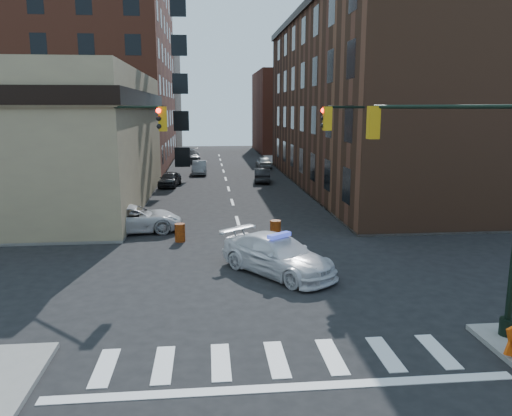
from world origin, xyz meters
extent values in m
plane|color=black|center=(0.00, 0.00, 0.00)|extent=(140.00, 140.00, 0.00)
cube|color=gray|center=(23.00, 32.75, 0.07)|extent=(34.00, 54.50, 0.15)
cube|color=brown|center=(-18.50, 40.00, 12.00)|extent=(25.00, 25.00, 24.00)
cube|color=#523120|center=(13.00, 22.50, 7.00)|extent=(14.00, 34.00, 14.00)
cube|color=brown|center=(-16.00, 62.00, 8.00)|extent=(20.00, 18.00, 16.00)
cube|color=brown|center=(14.00, 58.00, 6.00)|extent=(16.00, 16.00, 12.00)
cylinder|color=black|center=(6.80, -6.30, 0.40)|extent=(0.44, 0.44, 0.50)
cylinder|color=black|center=(5.21, -4.71, 6.65)|extent=(3.27, 3.27, 0.12)
cube|color=#BF8C0C|center=(3.62, -3.12, 6.15)|extent=(0.35, 0.35, 1.05)
sphere|color=#FF0C05|center=(3.77, -2.96, 6.50)|extent=(0.22, 0.22, 0.22)
sphere|color=black|center=(3.77, -2.96, 6.17)|extent=(0.22, 0.22, 0.22)
sphere|color=black|center=(3.77, -2.96, 5.84)|extent=(0.22, 0.22, 0.22)
cylinder|color=black|center=(-6.80, 6.30, 4.15)|extent=(0.20, 0.20, 8.00)
cylinder|color=black|center=(-6.80, 6.30, 0.40)|extent=(0.44, 0.44, 0.50)
cylinder|color=black|center=(-5.21, 4.71, 6.65)|extent=(3.27, 3.27, 0.12)
cube|color=#BF8C0C|center=(-3.62, 3.12, 6.15)|extent=(0.35, 0.35, 1.05)
sphere|color=#FF0C05|center=(-3.77, 2.96, 6.50)|extent=(0.22, 0.22, 0.22)
sphere|color=black|center=(-3.77, 2.96, 6.17)|extent=(0.22, 0.22, 0.22)
sphere|color=black|center=(-3.77, 2.96, 5.84)|extent=(0.22, 0.22, 0.22)
cylinder|color=black|center=(6.80, 6.30, 4.15)|extent=(0.20, 0.20, 8.00)
cylinder|color=black|center=(6.80, 6.30, 0.40)|extent=(0.44, 0.44, 0.50)
cylinder|color=black|center=(5.21, 4.71, 6.65)|extent=(3.27, 3.27, 0.12)
cube|color=#BF8C0C|center=(3.62, 3.12, 6.15)|extent=(0.35, 0.35, 1.05)
sphere|color=#FF0C05|center=(3.46, 3.27, 6.50)|extent=(0.22, 0.22, 0.22)
sphere|color=black|center=(3.46, 3.27, 6.17)|extent=(0.22, 0.22, 0.22)
sphere|color=black|center=(3.46, 3.27, 5.84)|extent=(0.22, 0.22, 0.22)
cylinder|color=black|center=(7.50, 26.00, 1.45)|extent=(0.24, 0.24, 2.60)
sphere|color=#945F15|center=(7.50, 26.00, 3.50)|extent=(3.00, 3.00, 3.00)
cylinder|color=black|center=(7.50, 34.00, 1.45)|extent=(0.24, 0.24, 2.60)
sphere|color=#945F15|center=(7.50, 34.00, 3.50)|extent=(3.00, 3.00, 3.00)
imported|color=silver|center=(1.02, 0.21, 0.77)|extent=(4.94, 5.54, 1.54)
imported|color=silver|center=(-5.80, 7.87, 0.73)|extent=(5.52, 3.10, 1.46)
imported|color=black|center=(-4.95, 23.83, 0.64)|extent=(2.02, 3.94, 1.29)
imported|color=gray|center=(-2.50, 31.67, 0.68)|extent=(1.52, 4.15, 1.36)
imported|color=black|center=(-3.71, 43.36, 0.78)|extent=(2.47, 5.51, 1.57)
imported|color=black|center=(3.20, 25.58, 0.64)|extent=(1.69, 4.00, 1.29)
imported|color=#919599|center=(4.64, 36.52, 0.64)|extent=(1.59, 3.81, 1.29)
imported|color=black|center=(-10.82, 7.79, 0.99)|extent=(0.72, 0.71, 1.68)
imported|color=black|center=(-10.22, 7.62, 1.07)|extent=(0.92, 0.73, 1.83)
imported|color=black|center=(-13.00, 9.16, 1.12)|extent=(1.23, 0.83, 1.93)
cylinder|color=red|center=(1.66, 5.55, 0.49)|extent=(0.71, 0.71, 0.99)
cylinder|color=orange|center=(-3.17, 5.60, 0.46)|extent=(0.53, 0.53, 0.92)
camera|label=1|loc=(-1.77, -18.98, 6.61)|focal=35.00mm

